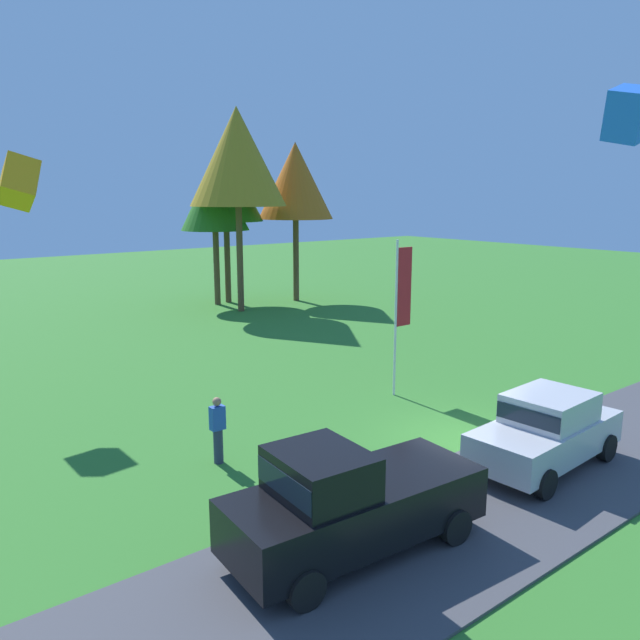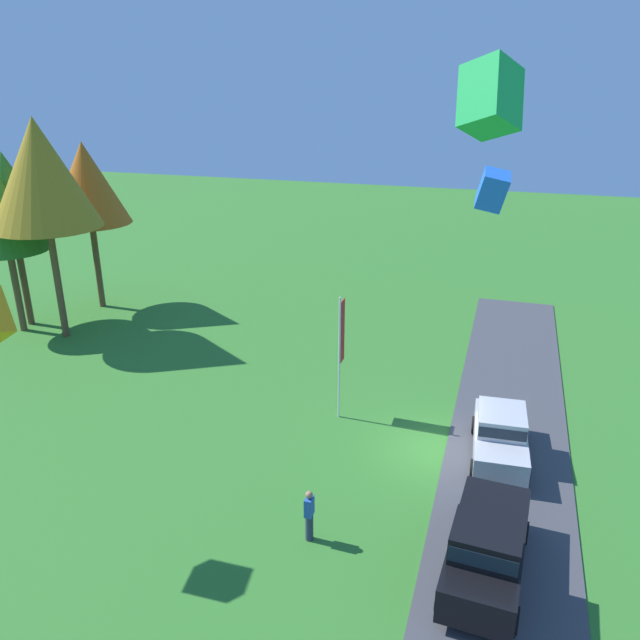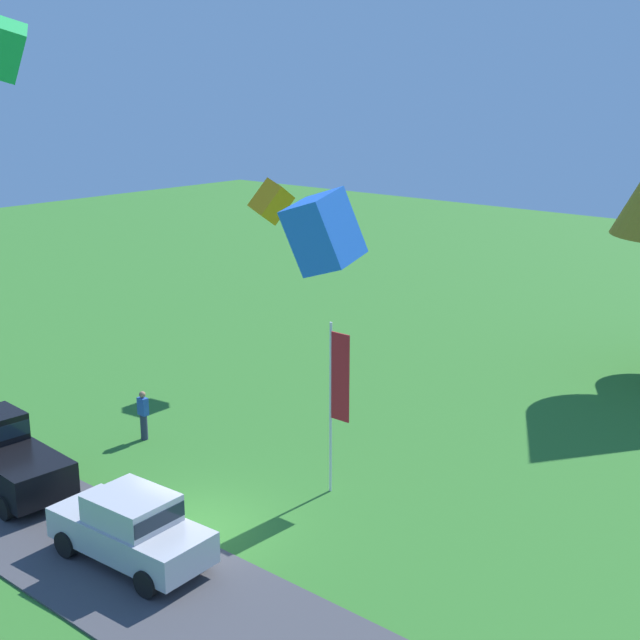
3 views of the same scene
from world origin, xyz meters
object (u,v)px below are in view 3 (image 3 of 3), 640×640
Objects in this scene: kite_box_topmost at (2,49)px; flag_banner at (337,388)px; car_sedan_mid_row at (131,526)px; kite_box_over_trees at (271,202)px; kite_box_mid_center at (323,232)px; car_pickup_near_entrance at (2,454)px; person_watching_sky at (143,415)px.

flag_banner is at bearing 35.32° from kite_box_topmost.
kite_box_over_trees is at bearing 120.95° from car_sedan_mid_row.
kite_box_over_trees is (-13.41, 12.44, -1.85)m from kite_box_mid_center.
kite_box_topmost is at bearing -79.78° from kite_box_over_trees.
kite_box_mid_center reaches higher than kite_box_over_trees.
car_sedan_mid_row is (6.26, -0.13, -0.07)m from car_pickup_near_entrance.
kite_box_topmost is at bearing -87.71° from person_watching_sky.
car_pickup_near_entrance is 10.07m from flag_banner.
person_watching_sky is 1.21× the size of kite_box_mid_center.
car_pickup_near_entrance is 3.70× the size of kite_box_topmost.
car_pickup_near_entrance is at bearing -106.20° from kite_box_topmost.
flag_banner is 12.90m from kite_box_topmost.
car_sedan_mid_row is at bearing -10.92° from kite_box_topmost.
person_watching_sky is 0.33× the size of flag_banner.
kite_box_topmost reaches higher than kite_box_mid_center.
kite_box_topmost reaches higher than car_sedan_mid_row.
car_pickup_near_entrance is 13.84m from kite_box_mid_center.
kite_box_topmost is at bearing -179.31° from kite_box_mid_center.
kite_box_topmost reaches higher than kite_box_over_trees.
kite_box_mid_center is 18.38m from kite_box_over_trees.
car_sedan_mid_row is 9.43m from kite_box_mid_center.
kite_box_over_trees is at bearing 137.15° from kite_box_mid_center.
car_pickup_near_entrance is 1.14× the size of car_sedan_mid_row.
flag_banner is at bearing 39.18° from car_pickup_near_entrance.
kite_box_mid_center reaches higher than flag_banner.
person_watching_sky is 1.24× the size of kite_box_topmost.
car_sedan_mid_row is at bearing -102.16° from flag_banner.
kite_box_over_trees reaches higher than flag_banner.
kite_box_over_trees reaches higher than car_sedan_mid_row.
car_pickup_near_entrance is 5.09m from person_watching_sky.
flag_banner is at bearing 8.56° from person_watching_sky.
flag_banner is 3.66× the size of kite_box_mid_center.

